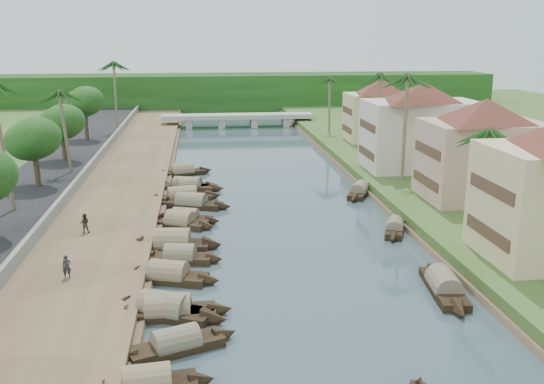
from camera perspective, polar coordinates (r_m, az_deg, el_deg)
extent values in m
plane|color=#354850|center=(44.38, 2.73, -7.56)|extent=(220.00, 220.00, 0.00)
cube|color=brown|center=(63.33, -14.78, -0.84)|extent=(10.00, 180.00, 0.80)
cube|color=#345220|center=(67.79, 15.92, 0.26)|extent=(16.00, 180.00, 1.20)
cube|color=black|center=(65.02, -22.23, -0.78)|extent=(8.00, 180.00, 1.40)
cube|color=gray|center=(63.83, -18.57, -0.12)|extent=(0.40, 180.00, 1.10)
cube|color=#15390F|center=(136.29, -3.90, 9.20)|extent=(120.00, 4.00, 8.00)
cube|color=#15390F|center=(141.27, -4.01, 9.39)|extent=(120.00, 4.00, 8.00)
cube|color=#15390F|center=(146.24, -4.11, 9.56)|extent=(120.00, 4.00, 8.00)
cube|color=#9A9990|center=(113.69, -3.26, 7.13)|extent=(28.00, 4.00, 0.80)
cube|color=#9A9990|center=(113.65, -7.82, 6.45)|extent=(1.20, 3.50, 1.80)
cube|color=#9A9990|center=(113.70, -4.77, 6.54)|extent=(1.20, 3.50, 1.80)
cube|color=#9A9990|center=(114.06, -1.74, 6.61)|extent=(1.20, 3.50, 1.80)
cube|color=#9A9990|center=(114.74, 1.26, 6.66)|extent=(1.20, 3.50, 1.80)
cube|color=#4A3222|center=(45.41, 19.58, -3.60)|extent=(0.10, 6.40, 0.90)
cube|color=#4A3222|center=(44.56, 19.93, 0.31)|extent=(0.10, 6.40, 0.90)
cube|color=tan|center=(61.94, 19.15, 2.82)|extent=(11.00, 8.00, 7.50)
pyramid|color=#5A281F|center=(61.20, 19.53, 7.27)|extent=(14.11, 14.11, 2.20)
cube|color=#4A3222|center=(60.13, 14.24, 1.02)|extent=(0.10, 6.40, 0.90)
cube|color=#4A3222|center=(59.52, 14.42, 3.83)|extent=(0.10, 6.40, 0.90)
cube|color=#BEB6A6|center=(74.17, 13.83, 5.23)|extent=(13.00, 8.00, 8.00)
pyramid|color=#5A281F|center=(73.55, 14.07, 9.15)|extent=(15.59, 15.59, 2.20)
cube|color=#4A3222|center=(72.48, 8.86, 3.67)|extent=(0.10, 6.40, 0.90)
cube|color=#4A3222|center=(71.95, 8.96, 6.17)|extent=(0.10, 6.40, 0.90)
cube|color=#C4B783|center=(93.31, 10.12, 6.96)|extent=(10.00, 7.00, 7.00)
pyramid|color=#5A281F|center=(92.83, 10.25, 9.78)|extent=(12.62, 12.62, 2.20)
cube|color=#4A3222|center=(92.22, 7.05, 5.89)|extent=(0.10, 5.60, 0.90)
cube|color=#4A3222|center=(91.84, 7.11, 7.62)|extent=(0.10, 5.60, 0.90)
cube|color=black|center=(34.38, -8.99, -14.32)|extent=(5.46, 3.42, 0.70)
cone|color=black|center=(35.25, -4.43, -13.25)|extent=(1.93, 1.91, 1.63)
cone|color=black|center=(33.67, -13.82, -15.10)|extent=(1.93, 1.91, 1.63)
cylinder|color=#79715A|center=(34.20, -9.02, -13.76)|extent=(4.33, 3.03, 1.69)
cone|color=black|center=(31.26, -6.55, -17.24)|extent=(1.54, 1.66, 1.68)
cylinder|color=#7C684E|center=(31.00, -11.66, -17.11)|extent=(3.80, 2.13, 1.77)
cube|color=black|center=(38.17, -9.75, -11.28)|extent=(5.78, 1.85, 0.70)
cone|color=black|center=(38.11, -4.85, -11.02)|extent=(1.67, 1.64, 1.80)
cone|color=black|center=(38.44, -14.62, -11.24)|extent=(1.67, 1.64, 1.80)
cylinder|color=#7C684E|center=(38.01, -9.78, -10.76)|extent=(4.42, 1.91, 1.87)
cube|color=black|center=(38.35, -10.09, -11.16)|extent=(6.31, 4.26, 0.70)
cone|color=black|center=(36.99, -5.37, -11.86)|extent=(2.30, 2.30, 1.93)
cone|color=black|center=(39.89, -14.45, -10.24)|extent=(2.30, 2.30, 1.93)
cylinder|color=#79715A|center=(38.19, -10.12, -10.65)|extent=(5.04, 3.74, 2.01)
cube|color=black|center=(43.35, -9.72, -8.03)|extent=(5.76, 3.46, 0.70)
cone|color=black|center=(42.37, -5.86, -8.32)|extent=(2.02, 2.08, 1.84)
cone|color=black|center=(44.45, -13.41, -7.53)|extent=(2.02, 2.08, 1.84)
cylinder|color=#7C684E|center=(43.20, -9.74, -7.57)|extent=(4.56, 3.13, 1.92)
cube|color=black|center=(49.54, -9.31, -5.09)|extent=(6.01, 2.86, 0.70)
cone|color=black|center=(49.12, -5.59, -5.03)|extent=(1.93, 2.19, 2.19)
cone|color=black|center=(50.11, -12.97, -4.95)|extent=(1.93, 2.19, 2.19)
cylinder|color=#7C684E|center=(49.41, -9.33, -4.67)|extent=(4.66, 2.80, 2.32)
cube|color=black|center=(46.65, -8.64, -6.32)|extent=(5.02, 2.56, 0.70)
cone|color=black|center=(46.14, -5.40, -6.35)|extent=(1.66, 1.77, 1.69)
cone|color=black|center=(47.25, -11.81, -6.09)|extent=(1.66, 1.77, 1.69)
cylinder|color=#79715A|center=(46.52, -8.66, -5.88)|extent=(3.92, 2.42, 1.78)
cube|color=black|center=(56.31, -8.13, -2.62)|extent=(5.07, 3.12, 0.70)
cone|color=black|center=(55.38, -5.55, -2.75)|extent=(1.78, 1.77, 1.53)
cone|color=black|center=(57.31, -10.64, -2.34)|extent=(1.78, 1.77, 1.53)
cylinder|color=#7C684E|center=(56.20, -8.15, -2.25)|extent=(4.02, 2.77, 1.58)
cube|color=black|center=(55.00, -8.64, -3.06)|extent=(5.21, 3.80, 0.70)
cone|color=black|center=(53.79, -6.07, -3.29)|extent=(2.02, 2.11, 1.80)
cone|color=black|center=(56.27, -11.10, -2.68)|extent=(2.02, 2.11, 1.80)
cylinder|color=#7C684E|center=(54.89, -8.65, -2.68)|extent=(4.20, 3.36, 1.90)
cube|color=black|center=(60.98, -7.58, -1.26)|extent=(6.32, 3.85, 0.70)
cone|color=black|center=(59.83, -4.57, -1.40)|extent=(2.20, 2.14, 1.82)
cone|color=black|center=(62.25, -10.47, -0.97)|extent=(2.20, 2.14, 1.82)
cylinder|color=#79715A|center=(60.88, -7.59, -0.91)|extent=(5.01, 3.41, 1.88)
cube|color=black|center=(63.44, -8.46, -0.67)|extent=(6.25, 2.97, 0.70)
cone|color=black|center=(63.95, -5.50, -0.38)|extent=(2.01, 2.04, 1.96)
cone|color=black|center=(63.06, -11.46, -0.82)|extent=(2.01, 2.04, 1.96)
cylinder|color=#7C684E|center=(63.34, -8.47, -0.33)|extent=(4.87, 2.80, 2.05)
cube|color=black|center=(67.66, -7.85, 0.32)|extent=(5.20, 2.80, 0.70)
cone|color=black|center=(68.25, -5.60, 0.58)|extent=(1.75, 1.82, 1.68)
cone|color=black|center=(67.13, -10.14, 0.18)|extent=(1.75, 1.82, 1.68)
cylinder|color=#7C684E|center=(67.56, -7.86, 0.63)|extent=(4.09, 2.60, 1.76)
cube|color=black|center=(68.02, -7.95, 0.39)|extent=(6.48, 3.69, 0.70)
cone|color=black|center=(66.90, -5.15, 0.30)|extent=(2.18, 2.06, 1.77)
cone|color=black|center=(69.25, -10.65, 0.60)|extent=(2.18, 2.06, 1.77)
cylinder|color=#79715A|center=(67.93, -7.96, 0.70)|extent=(5.11, 3.27, 1.81)
cube|color=black|center=(75.08, -8.43, 1.72)|extent=(5.82, 3.42, 0.70)
cone|color=black|center=(75.95, -6.21, 2.00)|extent=(2.02, 2.03, 1.80)
cone|color=black|center=(74.29, -10.71, 1.55)|extent=(2.02, 2.03, 1.80)
cylinder|color=#7C684E|center=(75.00, -8.44, 2.00)|extent=(4.60, 3.08, 1.87)
cube|color=black|center=(42.59, 15.85, -8.82)|extent=(2.59, 6.64, 0.70)
cone|color=black|center=(45.76, 14.66, -6.96)|extent=(1.86, 2.01, 1.86)
cone|color=black|center=(39.43, 17.27, -10.75)|extent=(1.86, 2.01, 1.86)
cylinder|color=#79715A|center=(42.44, 15.89, -8.35)|extent=(2.48, 5.13, 1.91)
cube|color=black|center=(53.84, 11.45, -3.58)|extent=(2.97, 4.79, 0.70)
cone|color=black|center=(56.24, 11.58, -2.71)|extent=(1.69, 1.69, 1.45)
cone|color=black|center=(51.40, 11.33, -4.36)|extent=(1.69, 1.69, 1.45)
cylinder|color=#79715A|center=(53.72, 11.47, -3.19)|extent=(2.64, 3.80, 1.51)
cube|color=black|center=(65.83, 8.26, -0.10)|extent=(3.94, 5.83, 0.70)
cone|color=black|center=(68.82, 8.76, 0.60)|extent=(2.02, 2.09, 1.65)
cone|color=black|center=(62.81, 7.71, -0.72)|extent=(2.02, 2.09, 1.65)
cylinder|color=#79715A|center=(65.73, 8.27, 0.22)|extent=(3.42, 4.65, 1.69)
cone|color=black|center=(32.19, 13.67, -16.95)|extent=(1.12, 1.21, 0.72)
cube|color=black|center=(39.53, -10.07, -10.51)|extent=(4.14, 2.16, 0.35)
cone|color=black|center=(38.78, -6.87, -10.89)|extent=(1.25, 1.18, 0.90)
cone|color=black|center=(40.39, -13.13, -10.11)|extent=(1.25, 1.18, 0.90)
cube|color=black|center=(63.62, -8.69, -0.72)|extent=(4.04, 1.61, 0.35)
cone|color=black|center=(64.03, -6.73, -0.56)|extent=(1.13, 0.98, 0.79)
cone|color=black|center=(63.28, -10.67, -0.89)|extent=(1.13, 0.98, 0.79)
cylinder|color=#73664C|center=(52.70, 19.20, 1.19)|extent=(0.76, 0.36, 8.09)
sphere|color=#1B4617|center=(52.00, 19.56, 5.35)|extent=(3.20, 3.20, 3.20)
cylinder|color=#73664C|center=(67.28, 12.38, 5.89)|extent=(0.39, 0.36, 11.46)
sphere|color=#1B4617|center=(66.71, 12.64, 10.56)|extent=(3.20, 3.20, 3.20)
cylinder|color=#73664C|center=(80.89, 9.81, 7.15)|extent=(0.73, 0.36, 10.68)
sphere|color=#1B4617|center=(80.40, 9.97, 10.77)|extent=(3.20, 3.20, 3.20)
cylinder|color=#73664C|center=(58.19, -23.80, 3.90)|extent=(1.15, 0.36, 11.53)
cylinder|color=#73664C|center=(72.79, -18.74, 5.40)|extent=(1.04, 0.36, 9.32)
sphere|color=#1B4617|center=(72.27, -19.04, 8.89)|extent=(3.20, 3.20, 3.20)
cylinder|color=#73664C|center=(99.59, 5.44, 8.13)|extent=(0.49, 0.36, 8.87)
sphere|color=#1B4617|center=(99.21, 5.50, 10.57)|extent=(3.20, 3.20, 3.20)
cylinder|color=#73664C|center=(102.84, -14.51, 8.68)|extent=(0.41, 0.36, 11.09)
sphere|color=#1B4617|center=(102.47, -14.70, 11.64)|extent=(3.20, 3.20, 3.20)
cylinder|color=#433826|center=(67.67, -21.26, 1.94)|extent=(0.60, 0.60, 3.39)
ellipsoid|color=#15390F|center=(67.10, -21.51, 4.64)|extent=(5.05, 5.05, 4.15)
cylinder|color=#433826|center=(80.41, -18.98, 3.97)|extent=(0.60, 0.60, 3.26)
ellipsoid|color=#15390F|center=(79.94, -19.17, 6.16)|extent=(5.07, 5.07, 4.17)
cylinder|color=#433826|center=(95.83, -17.07, 5.89)|extent=(0.60, 0.60, 3.86)
ellipsoid|color=#15390F|center=(95.38, -17.24, 8.08)|extent=(5.14, 5.14, 4.23)
cylinder|color=#433826|center=(77.78, 16.80, 3.81)|extent=(0.60, 0.60, 3.70)
ellipsoid|color=#15390F|center=(77.23, 17.00, 6.38)|extent=(4.82, 4.82, 3.97)
imported|color=#27262E|center=(43.24, -18.76, -6.68)|extent=(0.68, 0.54, 1.62)
imported|color=#373226|center=(52.46, -17.23, -2.81)|extent=(0.82, 0.65, 1.65)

